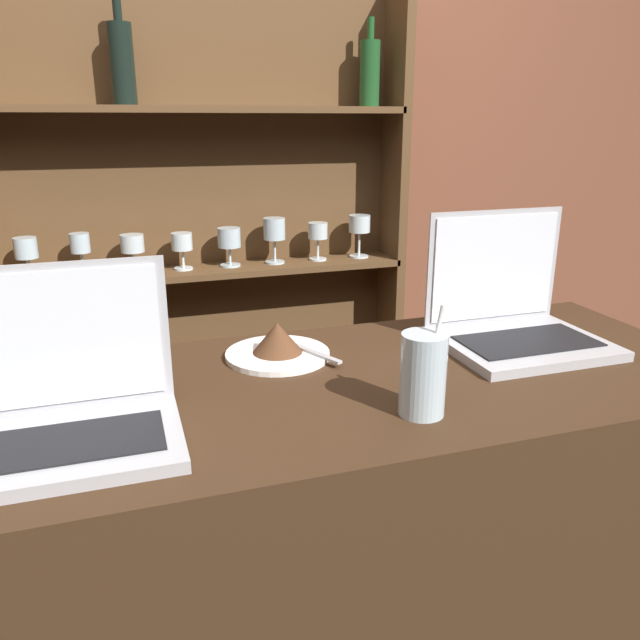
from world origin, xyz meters
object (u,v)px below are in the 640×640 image
at_px(cake_plate, 278,345).
at_px(water_glass, 423,374).
at_px(laptop_near, 52,405).
at_px(laptop_far, 512,315).

xyz_separation_m(cake_plate, water_glass, (0.14, -0.29, 0.04)).
height_order(laptop_near, cake_plate, laptop_near).
xyz_separation_m(laptop_near, laptop_far, (0.82, 0.15, 0.00)).
bearing_deg(cake_plate, water_glass, -63.46).
bearing_deg(water_glass, cake_plate, 116.54).
distance_m(laptop_far, cake_plate, 0.46).
relative_size(laptop_near, cake_plate, 1.70).
xyz_separation_m(laptop_far, cake_plate, (-0.45, 0.06, -0.03)).
bearing_deg(cake_plate, laptop_near, -149.99).
height_order(laptop_near, water_glass, laptop_near).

